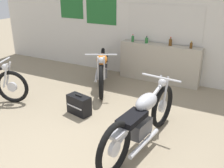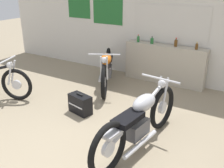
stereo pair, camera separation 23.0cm
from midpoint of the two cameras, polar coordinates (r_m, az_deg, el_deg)
name	(u,v)px [view 1 (the left image)]	position (r m, az deg, el deg)	size (l,w,h in m)	color
ground_plane	(74,163)	(3.72, -10.05, -16.59)	(24.00, 24.00, 0.00)	gray
wall_back	(165,21)	(6.23, 10.43, 13.25)	(10.00, 0.07, 2.80)	silver
sill_counter	(159,63)	(6.28, 9.18, 4.48)	(1.91, 0.28, 0.90)	#B7AD99
bottle_leftmost	(133,38)	(6.36, 3.49, 9.87)	(0.06, 0.06, 0.18)	#23662D
bottle_left_center	(147,40)	(6.24, 6.48, 9.49)	(0.08, 0.08, 0.16)	#23662D
bottle_center	(170,42)	(6.08, 11.54, 8.97)	(0.07, 0.07, 0.19)	#5B3814
bottle_right_center	(191,45)	(5.93, 15.78, 8.14)	(0.06, 0.06, 0.16)	#5B3814
motorcycle_orange	(102,68)	(5.92, -3.28, 3.52)	(1.09, 1.88, 0.91)	black
motorcycle_silver	(142,120)	(3.77, 4.82, -7.78)	(0.64, 2.12, 0.92)	black
hard_case_black	(79,105)	(4.81, -8.56, -4.52)	(0.48, 0.31, 0.38)	black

